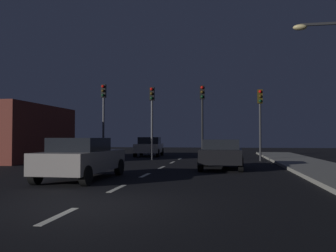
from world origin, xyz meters
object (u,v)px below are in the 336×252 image
at_px(traffic_signal_far_left, 103,107).
at_px(traffic_signal_center_left, 152,109).
at_px(traffic_signal_center_right, 202,108).
at_px(car_stopped_ahead, 222,154).
at_px(traffic_signal_far_right, 260,111).
at_px(street_lamp_right, 333,80).
at_px(car_adjacent_lane, 82,158).
at_px(car_oncoming_far, 149,147).

bearing_deg(traffic_signal_far_left, traffic_signal_center_left, -0.01).
height_order(traffic_signal_center_right, car_stopped_ahead, traffic_signal_center_right).
height_order(traffic_signal_far_right, street_lamp_right, street_lamp_right).
xyz_separation_m(traffic_signal_far_left, traffic_signal_far_right, (10.46, -0.00, -0.36)).
height_order(traffic_signal_far_left, traffic_signal_far_right, traffic_signal_far_left).
bearing_deg(street_lamp_right, traffic_signal_center_right, 124.59).
xyz_separation_m(traffic_signal_far_left, car_adjacent_lane, (3.16, -11.44, -2.82)).
xyz_separation_m(car_stopped_ahead, car_oncoming_far, (-5.89, 11.19, 0.05)).
bearing_deg(street_lamp_right, car_stopped_ahead, 155.20).
height_order(traffic_signal_far_left, street_lamp_right, street_lamp_right).
bearing_deg(car_stopped_ahead, traffic_signal_center_right, 101.76).
relative_size(traffic_signal_far_left, car_stopped_ahead, 1.29).
bearing_deg(traffic_signal_center_left, traffic_signal_center_right, 0.00).
distance_m(traffic_signal_center_left, street_lamp_right, 12.42).
relative_size(traffic_signal_center_left, car_oncoming_far, 1.21).
bearing_deg(car_adjacent_lane, street_lamp_right, 18.02).
distance_m(traffic_signal_far_right, car_adjacent_lane, 13.79).
bearing_deg(traffic_signal_center_left, street_lamp_right, -42.49).
bearing_deg(traffic_signal_far_left, car_oncoming_far, 65.84).
relative_size(traffic_signal_center_left, traffic_signal_far_right, 1.07).
xyz_separation_m(traffic_signal_far_left, car_oncoming_far, (2.18, 4.87, -2.81)).
bearing_deg(traffic_signal_far_right, traffic_signal_center_left, 179.99).
distance_m(traffic_signal_far_left, traffic_signal_center_left, 3.39).
distance_m(traffic_signal_center_right, car_adjacent_lane, 12.29).
relative_size(traffic_signal_far_left, car_oncoming_far, 1.28).
distance_m(traffic_signal_center_left, traffic_signal_center_right, 3.37).
bearing_deg(car_adjacent_lane, car_oncoming_far, 93.42).
relative_size(traffic_signal_far_right, car_adjacent_lane, 1.02).
bearing_deg(traffic_signal_far_left, street_lamp_right, -33.77).
distance_m(traffic_signal_far_left, traffic_signal_far_right, 10.46).
xyz_separation_m(car_adjacent_lane, car_oncoming_far, (-0.97, 16.31, 0.01)).
height_order(traffic_signal_center_right, car_adjacent_lane, traffic_signal_center_right).
height_order(traffic_signal_far_left, traffic_signal_center_right, traffic_signal_far_left).
height_order(traffic_signal_far_left, car_stopped_ahead, traffic_signal_far_left).
bearing_deg(traffic_signal_center_left, car_adjacent_lane, -91.16).
relative_size(car_stopped_ahead, street_lamp_right, 0.64).
xyz_separation_m(car_adjacent_lane, street_lamp_right, (9.38, 3.05, 3.05)).
bearing_deg(car_stopped_ahead, traffic_signal_far_left, 141.95).
bearing_deg(car_stopped_ahead, traffic_signal_center_left, 126.56).
xyz_separation_m(traffic_signal_center_right, car_oncoming_far, (-4.58, 4.87, -2.67)).
relative_size(traffic_signal_far_right, car_oncoming_far, 1.14).
bearing_deg(traffic_signal_far_left, car_adjacent_lane, -74.57).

